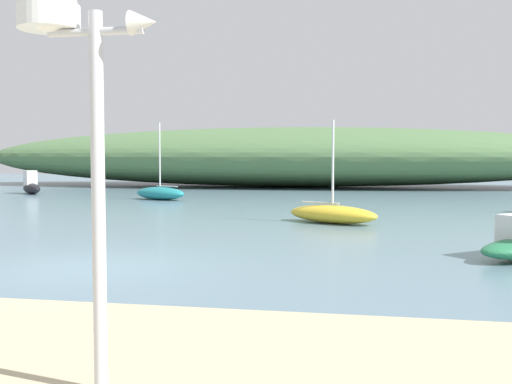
% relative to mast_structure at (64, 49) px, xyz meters
% --- Properties ---
extents(ground_plane, '(120.00, 120.00, 0.00)m').
position_rel_mast_structure_xyz_m(ground_plane, '(-2.88, 6.46, -3.21)').
color(ground_plane, slate).
extents(distant_hill, '(48.88, 12.47, 4.49)m').
position_rel_mast_structure_xyz_m(distant_hill, '(-3.53, 40.07, -0.96)').
color(distant_hill, '#517547').
rests_on(distant_hill, ground).
extents(mast_structure, '(1.25, 0.53, 3.63)m').
position_rel_mast_structure_xyz_m(mast_structure, '(0.00, 0.00, 0.00)').
color(mast_structure, silver).
rests_on(mast_structure, beach_sand).
extents(sailboat_near_shore, '(3.26, 2.12, 4.04)m').
position_rel_mast_structure_xyz_m(sailboat_near_shore, '(-8.03, 24.78, -2.85)').
color(sailboat_near_shore, teal).
rests_on(sailboat_near_shore, ground).
extents(motorboat_outer_mooring, '(2.33, 2.28, 1.42)m').
position_rel_mast_structure_xyz_m(motorboat_outer_mooring, '(-17.43, 28.04, -2.70)').
color(motorboat_outer_mooring, black).
rests_on(motorboat_outer_mooring, ground).
extents(sailboat_far_right, '(3.51, 2.57, 3.52)m').
position_rel_mast_structure_xyz_m(sailboat_far_right, '(1.50, 15.44, -2.88)').
color(sailboat_far_right, gold).
rests_on(sailboat_far_right, ground).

